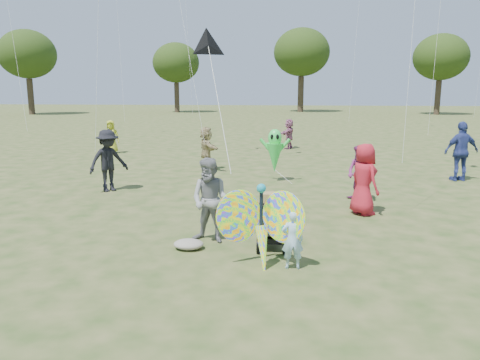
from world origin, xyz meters
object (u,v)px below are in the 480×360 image
Objects in this scene: crowd_c at (461,151)px; butterfly_kite at (262,227)px; crowd_a at (364,179)px; crowd_e at (359,173)px; crowd_b at (108,161)px; child_girl at (293,240)px; alien_kite at (275,152)px; crowd_d at (206,148)px; crowd_g at (111,137)px; crowd_j at (289,134)px; adult_man at (211,200)px; jogging_stroller at (272,216)px.

crowd_c is 1.14× the size of butterfly_kite.
crowd_a is 1.14× the size of crowd_e.
crowd_b is 1.06× the size of butterfly_kite.
crowd_b reaches higher than child_girl.
crowd_b reaches higher than alien_kite.
crowd_g is at bearing 25.05° from crowd_d.
crowd_d is (-3.23, 9.63, 0.30)m from child_girl.
crowd_j is at bearing 87.33° from alien_kite.
child_girl is 16.36m from crowd_j.
crowd_j is at bearing -95.80° from child_girl.
adult_man is at bearing 96.03° from crowd_a.
crowd_g is at bearing -171.40° from crowd_e.
adult_man is at bearing 172.73° from jogging_stroller.
crowd_g reaches higher than butterfly_kite.
child_girl is 0.52× the size of crowd_c.
child_girl is 4.13m from crowd_a.
adult_man is at bearing -44.26° from child_girl.
alien_kite is (-0.06, 7.60, 0.25)m from butterfly_kite.
crowd_a reaches higher than adult_man.
adult_man is 8.52m from crowd_d.
alien_kite is (-0.41, -8.73, 0.21)m from crowd_j.
jogging_stroller is (-0.21, -15.26, -0.15)m from crowd_j.
crowd_e is at bearing -52.18° from crowd_g.
crowd_e is (-3.74, -3.29, -0.22)m from crowd_c.
crowd_b is at bearing -52.16° from child_girl.
child_girl is at bearing 21.65° from crowd_j.
jogging_stroller is at bearing -70.37° from crowd_e.
crowd_b is 5.27m from alien_kite.
crowd_a is 1.11× the size of crowd_g.
jogging_stroller is (-2.20, -4.04, -0.15)m from crowd_e.
jogging_stroller is (8.16, -12.59, -0.17)m from crowd_g.
child_girl is 0.57m from butterfly_kite.
adult_man is at bearing -94.12° from crowd_b.
crowd_b is 1.06× the size of alien_kite.
jogging_stroller reaches higher than child_girl.
child_girl is 0.67× the size of crowd_e.
crowd_b is 6.78m from jogging_stroller.
crowd_j is 15.26m from jogging_stroller.
butterfly_kite is at bearing -94.09° from crowd_b.
child_girl is at bearing -91.32° from crowd_b.
crowd_c is at bearing -129.79° from child_girl.
child_girl is 1.17m from jogging_stroller.
crowd_g is at bearing 120.43° from butterfly_kite.
crowd_b is 1.70× the size of jogging_stroller.
crowd_b is 0.93× the size of crowd_c.
crowd_b is 11.36m from crowd_c.
adult_man reaches higher than jogging_stroller.
alien_kite is (-0.59, 7.63, 0.46)m from child_girl.
jogging_stroller is at bearing -69.69° from crowd_g.
crowd_d is at bearing -21.50° from crowd_c.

